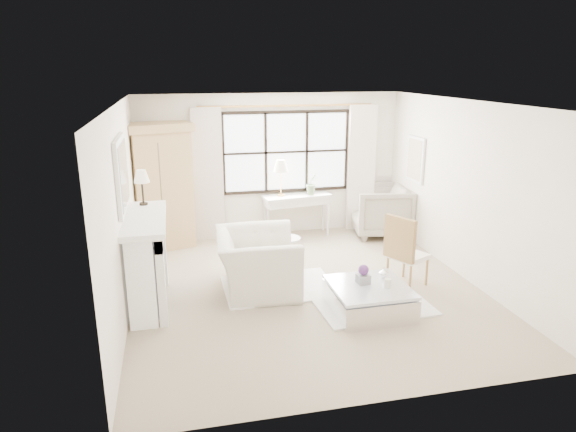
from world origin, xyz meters
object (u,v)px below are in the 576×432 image
at_px(armoire, 161,186).
at_px(club_armchair, 257,262).
at_px(console_table, 296,215).
at_px(coffee_table, 369,299).

relative_size(armoire, club_armchair, 1.70).
height_order(console_table, coffee_table, console_table).
distance_m(console_table, coffee_table, 3.42).
xyz_separation_m(armoire, club_armchair, (1.34, -2.24, -0.71)).
distance_m(club_armchair, coffee_table, 1.71).
bearing_deg(coffee_table, console_table, 92.40).
relative_size(club_armchair, coffee_table, 1.31).
bearing_deg(armoire, club_armchair, -76.05).
distance_m(console_table, club_armchair, 2.65).
relative_size(console_table, club_armchair, 1.02).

